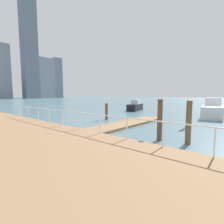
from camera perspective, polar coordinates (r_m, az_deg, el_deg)
ground_plane at (r=21.10m, az=-22.00°, el=-1.41°), size 300.00×300.00×0.00m
floating_dock at (r=14.06m, az=4.55°, el=-4.14°), size 10.16×2.00×0.18m
boardwalk_railing at (r=8.60m, az=0.23°, el=-2.78°), size 0.06×23.86×1.08m
dock_piling_0 at (r=9.38m, az=24.83°, el=-3.36°), size 0.28×0.28×2.26m
dock_piling_1 at (r=9.59m, az=16.09°, el=-2.68°), size 0.28×0.28×2.31m
dock_piling_2 at (r=14.28m, az=24.70°, el=-1.38°), size 0.31×0.31×1.73m
dock_piling_3 at (r=17.00m, az=-1.91°, el=0.16°), size 0.28×0.28×1.66m
moored_boat_1 at (r=27.06m, az=7.99°, el=1.93°), size 4.24×2.34×1.78m
moored_boat_2 at (r=22.05m, az=31.31°, el=0.58°), size 6.12×2.78×2.21m
skyline_tower_5 at (r=131.28m, az=-26.78°, el=22.69°), size 9.37×6.49×83.20m
skyline_tower_6 at (r=141.83m, az=-22.52°, el=10.56°), size 13.02×13.76×29.85m
skyline_tower_7 at (r=146.77m, az=-18.59°, el=10.92°), size 6.90×9.60×31.80m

